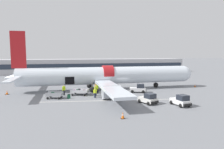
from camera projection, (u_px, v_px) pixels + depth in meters
The scene contains 19 objects.
ground_plane at pixel (124, 91), 38.62m from camera, with size 500.00×500.00×0.00m, color slate.
apron_marking_line at pixel (115, 100), 31.01m from camera, with size 22.97×3.13×0.01m.
terminal_strip at pixel (94, 66), 78.00m from camera, with size 70.26×10.97×5.14m.
airplane at pixel (105, 76), 40.15m from camera, with size 37.88×34.10×11.30m.
baggage_tug_lead at pixel (181, 101), 27.83m from camera, with size 2.25×3.17×1.58m.
baggage_tug_mid at pixel (138, 89), 37.29m from camera, with size 3.27×2.34×1.61m.
baggage_tug_rear at pixel (148, 99), 29.03m from camera, with size 2.63×3.18×1.53m.
baggage_cart_loading at pixel (80, 92), 35.08m from camera, with size 3.99×2.77×1.11m.
baggage_cart_queued at pixel (55, 95), 32.31m from camera, with size 3.54×2.15×1.03m.
ground_crew_loader_a at pixel (96, 90), 34.23m from camera, with size 0.60×0.57×1.83m.
ground_crew_loader_b at pixel (96, 88), 37.19m from camera, with size 0.41×0.59×1.71m.
ground_crew_driver at pixel (98, 88), 36.35m from camera, with size 0.50×0.62×1.79m.
ground_crew_supervisor at pixel (95, 93), 32.76m from camera, with size 0.58×0.46×1.65m.
ground_crew_helper at pixel (64, 90), 34.87m from camera, with size 0.61×0.56×1.82m.
suitcase_on_tarmac_upright at pixel (69, 97), 32.25m from camera, with size 0.52×0.28×0.77m.
safety_cone_nose at pixel (195, 86), 43.42m from camera, with size 0.53×0.53×0.62m.
safety_cone_engine_left at pixel (123, 115), 22.32m from camera, with size 0.47×0.47×0.77m.
safety_cone_wingtip at pixel (118, 96), 32.59m from camera, with size 0.56×0.56×0.66m.
safety_cone_tail at pixel (7, 93), 35.51m from camera, with size 0.64×0.64×0.72m.
Camera 1 is at (-10.90, -36.56, 7.24)m, focal length 32.00 mm.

